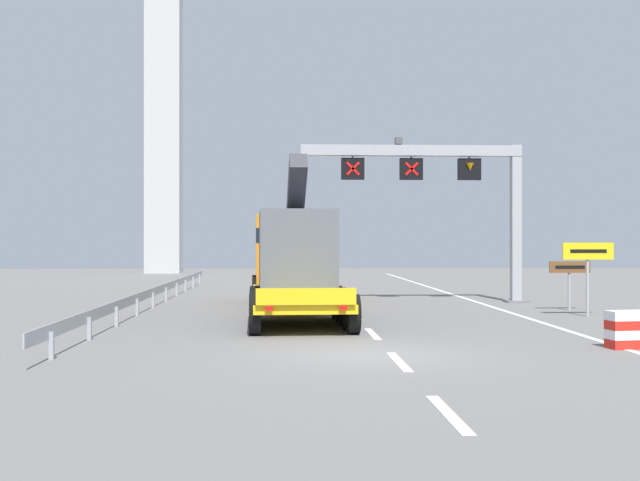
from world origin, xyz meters
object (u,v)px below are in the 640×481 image
(overhead_lane_gantry, at_px, (444,178))
(heavy_haul_truck_yellow, at_px, (291,257))
(exit_sign_yellow, at_px, (588,259))
(crash_barrier_striped, at_px, (629,330))
(tourist_info_sign_brown, at_px, (570,273))
(bridge_pylon_distant, at_px, (164,20))

(overhead_lane_gantry, bearing_deg, heavy_haul_truck_yellow, -151.16)
(overhead_lane_gantry, xyz_separation_m, heavy_haul_truck_yellow, (-6.43, -3.54, -3.22))
(heavy_haul_truck_yellow, height_order, exit_sign_yellow, heavy_haul_truck_yellow)
(heavy_haul_truck_yellow, bearing_deg, crash_barrier_striped, -52.76)
(overhead_lane_gantry, height_order, tourist_info_sign_brown, overhead_lane_gantry)
(tourist_info_sign_brown, distance_m, crash_barrier_striped, 10.39)
(exit_sign_yellow, xyz_separation_m, crash_barrier_striped, (-2.10, -7.74, -1.50))
(crash_barrier_striped, bearing_deg, heavy_haul_truck_yellow, 127.24)
(crash_barrier_striped, distance_m, bridge_pylon_distant, 52.47)
(overhead_lane_gantry, height_order, crash_barrier_striped, overhead_lane_gantry)
(exit_sign_yellow, distance_m, bridge_pylon_distant, 46.24)
(tourist_info_sign_brown, xyz_separation_m, crash_barrier_striped, (-2.34, -10.08, -0.94))
(bridge_pylon_distant, bearing_deg, tourist_info_sign_brown, -59.80)
(heavy_haul_truck_yellow, relative_size, crash_barrier_striped, 13.36)
(exit_sign_yellow, bearing_deg, crash_barrier_striped, -105.16)
(tourist_info_sign_brown, height_order, bridge_pylon_distant, bridge_pylon_distant)
(exit_sign_yellow, bearing_deg, heavy_haul_truck_yellow, 164.81)
(exit_sign_yellow, height_order, tourist_info_sign_brown, exit_sign_yellow)
(crash_barrier_striped, bearing_deg, exit_sign_yellow, 74.84)
(exit_sign_yellow, relative_size, crash_barrier_striped, 2.38)
(exit_sign_yellow, relative_size, bridge_pylon_distant, 0.06)
(heavy_haul_truck_yellow, xyz_separation_m, exit_sign_yellow, (10.05, -2.73, -0.04))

